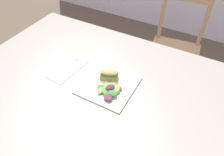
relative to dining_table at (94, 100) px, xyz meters
name	(u,v)px	position (x,y,z in m)	size (l,w,h in m)	color
dining_table	(94,100)	(0.00, 0.00, 0.00)	(1.40, 1.02, 0.74)	gray
chair_wooden_far	(175,50)	(0.21, 0.91, -0.19)	(0.45, 0.45, 0.87)	tan
plate_lunch	(108,85)	(0.06, 0.04, 0.11)	(0.26, 0.26, 0.01)	beige
sandwich_half_front	(109,74)	(0.05, 0.08, 0.14)	(0.10, 0.08, 0.06)	tan
salad_mixed_greens	(110,90)	(0.10, 0.00, 0.13)	(0.13, 0.13, 0.03)	#3D7033
napkin_folded	(68,68)	(-0.19, 0.05, 0.11)	(0.11, 0.23, 0.00)	silver
fork_on_napkin	(70,66)	(-0.19, 0.06, 0.11)	(0.03, 0.19, 0.00)	silver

